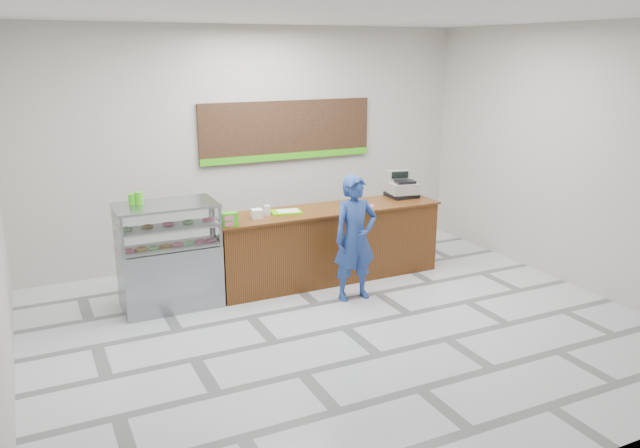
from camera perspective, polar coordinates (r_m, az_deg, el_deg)
name	(u,v)px	position (r m, az deg, el deg)	size (l,w,h in m)	color
floor	(345,328)	(7.41, 2.29, -9.44)	(7.00, 7.00, 0.00)	silver
back_wall	(253,145)	(9.56, -6.15, 7.18)	(7.00, 7.00, 0.00)	beige
ceiling	(349,13)	(6.72, 2.63, 18.71)	(7.00, 7.00, 0.00)	silver
sales_counter	(328,244)	(8.74, 0.73, -1.82)	(3.26, 0.76, 1.03)	brown
display_case	(169,255)	(8.00, -13.66, -2.76)	(1.22, 0.72, 1.33)	gray
menu_board	(287,131)	(9.70, -3.01, 8.46)	(2.80, 0.06, 0.90)	black
cash_register	(401,187)	(9.35, 7.46, 3.35)	(0.47, 0.49, 0.38)	black
card_terminal	(353,204)	(8.75, 3.02, 1.81)	(0.08, 0.17, 0.04)	black
serving_tray	(286,212)	(8.39, -3.09, 1.12)	(0.45, 0.36, 0.02)	#64CF00
napkin_box	(257,214)	(8.12, -5.79, 0.94)	(0.14, 0.14, 0.12)	white
straw_cup	(267,210)	(8.25, -4.87, 1.25)	(0.09, 0.09, 0.13)	silver
promo_box	(230,219)	(7.79, -8.27, 0.44)	(0.20, 0.13, 0.17)	#40BD18
donut_decal	(368,206)	(8.77, 4.41, 1.69)	(0.18, 0.18, 0.00)	#E35B85
green_cup_left	(132,199)	(7.88, -16.80, 2.18)	(0.09, 0.09, 0.13)	#40BD18
green_cup_right	(139,198)	(7.87, -16.22, 2.30)	(0.10, 0.10, 0.15)	#40BD18
customer	(355,238)	(7.99, 3.23, -1.30)	(0.59, 0.39, 1.63)	navy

